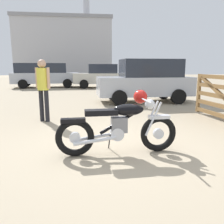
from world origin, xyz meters
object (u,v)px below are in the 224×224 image
(vintage_motorcycle, at_px, (121,125))
(bystander, at_px, (43,84))
(white_estate_far, at_px, (44,74))
(pale_sedan_back, at_px, (146,80))
(red_hatchback_near, at_px, (102,76))

(vintage_motorcycle, bearing_deg, bystander, 120.98)
(white_estate_far, bearing_deg, vintage_motorcycle, -81.45)
(white_estate_far, bearing_deg, bystander, -86.58)
(bystander, relative_size, white_estate_far, 0.34)
(bystander, relative_size, pale_sedan_back, 0.42)
(bystander, height_order, white_estate_far, white_estate_far)
(white_estate_far, distance_m, pale_sedan_back, 9.61)
(bystander, xyz_separation_m, red_hatchback_near, (2.58, 10.47, -0.18))
(red_hatchback_near, xyz_separation_m, pale_sedan_back, (1.15, -7.35, 0.08))
(bystander, distance_m, red_hatchback_near, 10.79)
(pale_sedan_back, bearing_deg, white_estate_far, -56.93)
(pale_sedan_back, bearing_deg, bystander, 39.13)
(vintage_motorcycle, distance_m, pale_sedan_back, 6.10)
(red_hatchback_near, bearing_deg, vintage_motorcycle, 85.56)
(vintage_motorcycle, height_order, white_estate_far, white_estate_far)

